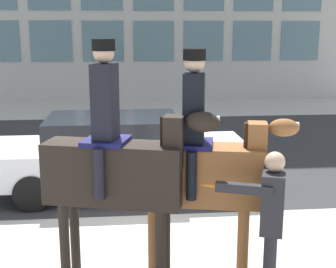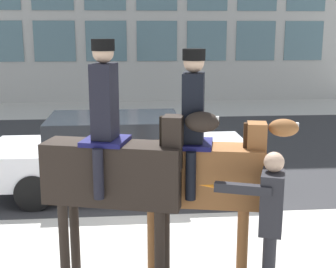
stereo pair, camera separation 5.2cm
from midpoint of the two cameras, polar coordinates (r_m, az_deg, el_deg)
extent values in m
plane|color=#B2AFA8|center=(7.08, -3.14, -11.41)|extent=(80.00, 80.00, 0.00)
cube|color=#2D2D30|center=(11.58, -4.17, -1.86)|extent=(18.60, 8.50, 0.01)
cube|color=slate|center=(19.51, -14.13, 10.91)|extent=(1.64, 0.02, 1.60)
cube|color=slate|center=(19.32, -8.01, 11.14)|extent=(1.64, 0.02, 1.60)
cube|color=slate|center=(19.35, -1.83, 11.26)|extent=(1.64, 0.02, 1.60)
cube|color=slate|center=(19.59, 4.27, 11.25)|extent=(1.64, 0.02, 1.60)
cube|color=slate|center=(20.04, 10.16, 11.12)|extent=(1.64, 0.02, 1.60)
cube|color=slate|center=(20.68, 15.73, 10.89)|extent=(1.64, 0.02, 1.60)
cube|color=black|center=(5.08, -6.91, -4.74)|extent=(1.55, 0.82, 0.66)
cylinder|color=black|center=(5.41, -0.59, -13.22)|extent=(0.11, 0.11, 1.04)
cylinder|color=black|center=(5.14, -1.24, -14.68)|extent=(0.11, 0.11, 1.04)
cylinder|color=black|center=(5.69, -11.53, -12.16)|extent=(0.11, 0.11, 1.04)
cylinder|color=black|center=(5.43, -12.73, -13.45)|extent=(0.11, 0.11, 1.04)
cube|color=black|center=(4.84, 0.43, -0.95)|extent=(0.26, 0.29, 0.55)
cube|color=black|center=(4.85, -0.96, -0.67)|extent=(0.06, 0.09, 0.49)
ellipsoid|color=black|center=(4.75, 3.95, 1.48)|extent=(0.39, 0.29, 0.21)
cube|color=silver|center=(4.74, 5.23, 1.67)|extent=(0.14, 0.08, 0.09)
cylinder|color=black|center=(5.39, -14.94, -5.28)|extent=(0.09, 0.09, 0.55)
cube|color=#14144C|center=(5.01, -7.83, -0.84)|extent=(0.56, 0.58, 0.05)
cube|color=black|center=(4.93, -7.98, 3.95)|extent=(0.30, 0.37, 0.79)
sphere|color=#D1A889|center=(4.88, -8.16, 9.81)|extent=(0.22, 0.22, 0.22)
cylinder|color=black|center=(4.88, -8.19, 10.71)|extent=(0.24, 0.24, 0.12)
cylinder|color=black|center=(5.33, -6.87, -3.17)|extent=(0.11, 0.11, 0.53)
cylinder|color=black|center=(4.84, -8.70, -4.86)|extent=(0.11, 0.11, 0.53)
cube|color=brown|center=(5.13, 3.55, -4.92)|extent=(1.44, 0.72, 0.64)
cylinder|color=brown|center=(5.58, 8.74, -12.71)|extent=(0.11, 0.11, 1.01)
cylinder|color=brown|center=(5.30, 8.86, -14.12)|extent=(0.11, 0.11, 1.01)
cylinder|color=brown|center=(5.62, -1.65, -12.36)|extent=(0.11, 0.11, 1.01)
cylinder|color=brown|center=(5.35, -2.13, -13.73)|extent=(0.11, 0.11, 1.01)
cube|color=brown|center=(5.05, 10.49, -1.37)|extent=(0.25, 0.28, 0.49)
cube|color=#382314|center=(5.04, 9.13, -1.12)|extent=(0.06, 0.09, 0.44)
ellipsoid|color=brown|center=(5.03, 13.68, 0.77)|extent=(0.35, 0.26, 0.19)
cube|color=silver|center=(5.04, 14.75, 0.96)|extent=(0.12, 0.07, 0.08)
cylinder|color=#382314|center=(5.25, -4.47, -5.76)|extent=(0.09, 0.09, 0.55)
cube|color=#14144C|center=(5.05, 2.82, -1.20)|extent=(0.50, 0.56, 0.05)
cube|color=black|center=(4.97, 2.87, 3.25)|extent=(0.28, 0.36, 0.73)
sphere|color=#D1A889|center=(4.91, 2.93, 8.75)|extent=(0.22, 0.22, 0.22)
cylinder|color=black|center=(4.91, 2.94, 9.65)|extent=(0.24, 0.24, 0.12)
cylinder|color=black|center=(5.38, 2.98, -3.39)|extent=(0.11, 0.11, 0.51)
cylinder|color=black|center=(4.86, 2.58, -5.12)|extent=(0.11, 0.11, 0.51)
cylinder|color=#232328|center=(5.19, 12.00, -15.58)|extent=(0.13, 0.13, 0.90)
cube|color=#232328|center=(4.80, 12.36, -8.01)|extent=(0.34, 0.45, 0.62)
sphere|color=#D1A889|center=(4.68, 12.60, -3.33)|extent=(0.20, 0.20, 0.20)
cube|color=#232328|center=(4.59, 8.92, -6.59)|extent=(0.55, 0.27, 0.09)
cone|color=orange|center=(4.64, 4.62, -6.29)|extent=(0.18, 0.10, 0.04)
cube|color=silver|center=(8.46, -6.08, -3.14)|extent=(4.56, 1.73, 0.59)
cube|color=black|center=(8.34, -6.95, 0.45)|extent=(2.28, 1.52, 0.50)
cylinder|color=black|center=(7.90, 4.29, -6.50)|extent=(0.60, 0.21, 0.60)
cylinder|color=black|center=(9.40, 2.65, -3.37)|extent=(0.60, 0.21, 0.60)
cylinder|color=black|center=(7.94, -16.39, -6.90)|extent=(0.60, 0.21, 0.60)
cylinder|color=black|center=(9.43, -14.64, -3.72)|extent=(0.60, 0.21, 0.60)
camera|label=1|loc=(0.03, -90.26, -0.06)|focal=50.00mm
camera|label=2|loc=(0.03, 89.74, 0.06)|focal=50.00mm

